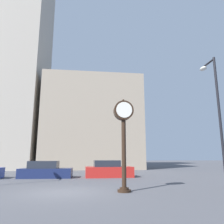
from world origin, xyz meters
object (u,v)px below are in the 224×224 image
(car_navy, at_px, (45,171))
(street_lamp_right, at_px, (215,102))
(street_clock, at_px, (124,127))
(car_red, at_px, (108,170))

(car_navy, bearing_deg, street_lamp_right, -33.44)
(street_lamp_right, bearing_deg, street_clock, -176.19)
(car_navy, distance_m, street_lamp_right, 13.87)
(street_clock, distance_m, street_lamp_right, 5.72)
(street_clock, relative_size, car_red, 1.16)
(street_clock, distance_m, car_navy, 10.02)
(car_red, bearing_deg, street_clock, -91.78)
(street_clock, height_order, car_navy, street_clock)
(street_clock, xyz_separation_m, car_red, (0.11, 8.24, -2.59))
(car_red, xyz_separation_m, street_lamp_right, (5.35, -7.88, 4.24))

